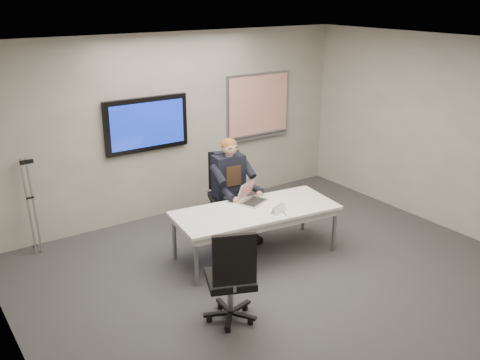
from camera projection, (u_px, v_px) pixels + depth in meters
floor at (298, 291)px, 6.34m from camera, size 6.00×6.00×0.02m
ceiling at (308, 50)px, 5.40m from camera, size 6.00×6.00×0.02m
wall_back at (176, 126)px, 8.21m from camera, size 6.00×0.02×2.80m
wall_left at (17, 250)px, 4.28m from camera, size 0.02×6.00×2.80m
wall_right at (467, 139)px, 7.46m from camera, size 0.02×6.00×2.80m
conference_table at (256, 214)px, 7.01m from camera, size 2.25×1.16×0.67m
tv_display at (147, 124)px, 7.87m from camera, size 1.30×0.09×0.80m
whiteboard at (258, 106)px, 8.96m from camera, size 1.25×0.08×1.10m
office_chair_far at (227, 206)px, 7.87m from camera, size 0.71×0.71×1.15m
office_chair_near at (231, 293)px, 5.64m from camera, size 0.69×0.69×1.12m
seated_person at (236, 199)px, 7.59m from camera, size 0.46×0.79×1.42m
crutch at (31, 204)px, 7.10m from camera, size 0.28×0.52×1.39m
laptop at (251, 197)px, 7.23m from camera, size 0.43×0.46×0.26m
name_tent at (279, 208)px, 6.88m from camera, size 0.26×0.14×0.10m
pen at (284, 213)px, 6.84m from camera, size 0.05×0.12×0.01m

